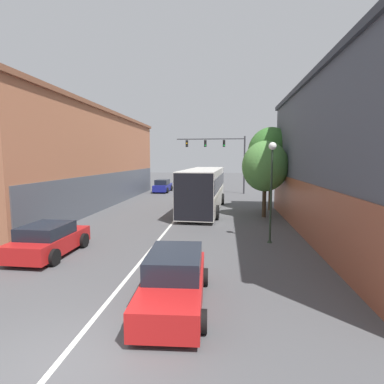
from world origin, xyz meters
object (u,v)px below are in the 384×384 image
Objects in this scene: parked_car_left_mid at (49,240)px; street_tree_near at (271,153)px; bus at (204,187)px; hatchback_foreground at (174,280)px; street_tree_far at (265,166)px; street_lamp at (272,179)px; parked_car_left_near at (163,186)px; traffic_signal_gantry at (222,151)px.

street_tree_near is at bearing -40.64° from parked_car_left_mid.
bus is 2.48× the size of hatchback_foreground.
street_tree_near is 3.28m from street_tree_far.
parked_car_left_mid is 10.47m from street_lamp.
street_tree_near is at bearing -19.93° from hatchback_foreground.
street_tree_far reaches higher than hatchback_foreground.
parked_car_left_mid is (0.21, -24.38, -0.07)m from parked_car_left_near.
hatchback_foreground is at bearing -176.38° from bus.
street_tree_far is (4.15, 13.21, 2.90)m from hatchback_foreground.
street_lamp is (2.68, -20.58, -1.82)m from traffic_signal_gantry.
street_tree_far reaches higher than street_lamp.
parked_car_left_near is at bearing 1.03° from parked_car_left_mid.
bus is at bearing -1.90° from hatchback_foreground.
parked_car_left_mid is 0.49× the size of traffic_signal_gantry.
parked_car_left_mid is at bearing -136.84° from street_tree_far.
street_lamp is (9.92, -21.36, 2.42)m from parked_car_left_near.
hatchback_foreground is 7.07m from parked_car_left_mid.
street_tree_near is at bearing 75.16° from street_tree_far.
parked_car_left_mid is at bearing 156.22° from bus.
traffic_signal_gantry is at bearing -16.05° from parked_car_left_mid.
bus is at bearing -25.82° from parked_car_left_mid.
street_lamp is at bearing -31.65° from hatchback_foreground.
traffic_signal_gantry reaches higher than parked_car_left_near.
parked_car_left_near is 0.90× the size of street_lamp.
street_tree_near is at bearing -77.50° from bus.
street_tree_near is (4.95, 16.23, 3.91)m from hatchback_foreground.
street_tree_far is (4.44, -2.10, 1.72)m from bus.
bus is 2.47× the size of parked_car_left_near.
bus is 15.36m from hatchback_foreground.
hatchback_foreground is 1.13× the size of parked_car_left_mid.
parked_car_left_mid is at bearing -179.52° from parked_car_left_near.
hatchback_foreground is (0.28, -15.31, -1.18)m from bus.
street_tree_near is (1.32, 9.58, 1.44)m from street_lamp.
parked_car_left_near is 1.13× the size of parked_car_left_mid.
parked_car_left_mid is at bearing -106.58° from traffic_signal_gantry.
parked_car_left_mid is 17.20m from street_tree_near.
street_tree_far is at bearing -144.82° from parked_car_left_near.
street_tree_far reaches higher than parked_car_left_near.
street_tree_far is at bearing -46.31° from parked_car_left_mid.
street_tree_far is at bearing -112.76° from bus.
street_lamp reaches higher than bus.
street_tree_far is (-0.80, -3.02, -1.01)m from street_tree_near.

